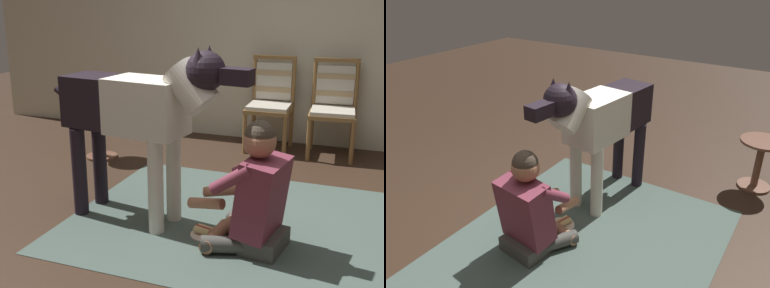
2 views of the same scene
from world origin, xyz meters
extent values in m
plane|color=#342318|center=(0.00, 0.00, 0.00)|extent=(13.10, 13.10, 0.00)
cube|color=beige|center=(0.00, 2.59, 1.30)|extent=(7.57, 0.10, 2.60)
cube|color=#42534C|center=(0.08, 0.31, 0.00)|extent=(2.37, 1.97, 0.01)
cylinder|color=brown|center=(0.10, 1.97, 0.21)|extent=(0.04, 0.04, 0.42)
cylinder|color=brown|center=(-0.32, 1.96, 0.21)|extent=(0.04, 0.04, 0.42)
cylinder|color=brown|center=(0.09, 2.39, 0.21)|extent=(0.04, 0.04, 0.42)
cylinder|color=brown|center=(-0.33, 2.38, 0.21)|extent=(0.04, 0.04, 0.42)
cube|color=brown|center=(-0.11, 2.17, 0.44)|extent=(0.47, 0.47, 0.04)
cube|color=#B6B09E|center=(-0.11, 2.17, 0.48)|extent=(0.44, 0.44, 0.04)
cylinder|color=brown|center=(0.09, 2.39, 0.72)|extent=(0.04, 0.04, 0.52)
cylinder|color=brown|center=(-0.33, 2.38, 0.72)|extent=(0.04, 0.04, 0.52)
cube|color=brown|center=(-0.12, 2.38, 0.96)|extent=(0.46, 0.06, 0.04)
cube|color=#B6B09E|center=(-0.12, 2.38, 0.71)|extent=(0.38, 0.06, 0.40)
cube|color=#9C825C|center=(-0.12, 2.38, 0.80)|extent=(0.39, 0.07, 0.06)
cube|color=#9C825C|center=(-0.12, 2.38, 0.62)|extent=(0.39, 0.07, 0.06)
cylinder|color=brown|center=(0.76, 1.98, 0.21)|extent=(0.04, 0.04, 0.42)
cylinder|color=brown|center=(0.34, 1.95, 0.21)|extent=(0.04, 0.04, 0.42)
cylinder|color=brown|center=(0.73, 2.40, 0.21)|extent=(0.04, 0.04, 0.42)
cylinder|color=brown|center=(0.31, 2.37, 0.21)|extent=(0.04, 0.04, 0.42)
cube|color=brown|center=(0.53, 2.17, 0.44)|extent=(0.49, 0.49, 0.04)
cube|color=#B6B09E|center=(0.53, 2.17, 0.48)|extent=(0.45, 0.45, 0.04)
cylinder|color=brown|center=(0.73, 2.40, 0.72)|extent=(0.04, 0.04, 0.52)
cylinder|color=brown|center=(0.31, 2.37, 0.72)|extent=(0.04, 0.04, 0.52)
cube|color=brown|center=(0.52, 2.38, 0.96)|extent=(0.46, 0.08, 0.04)
cube|color=#B6B09E|center=(0.52, 2.38, 0.71)|extent=(0.38, 0.08, 0.40)
cube|color=#9C825C|center=(0.52, 2.38, 0.80)|extent=(0.39, 0.09, 0.06)
cube|color=#9C825C|center=(0.52, 2.38, 0.62)|extent=(0.39, 0.09, 0.06)
cube|color=#45443F|center=(0.38, -0.03, 0.06)|extent=(0.28, 0.37, 0.12)
cylinder|color=#45443F|center=(0.20, -0.16, 0.07)|extent=(0.41, 0.23, 0.11)
cylinder|color=#A76F51|center=(0.06, -0.08, 0.06)|extent=(0.11, 0.36, 0.09)
cylinder|color=#45443F|center=(0.24, 0.14, 0.07)|extent=(0.40, 0.31, 0.11)
cylinder|color=#A76F51|center=(0.08, 0.09, 0.06)|extent=(0.16, 0.37, 0.09)
cube|color=brown|center=(0.35, -0.03, 0.37)|extent=(0.33, 0.43, 0.52)
cylinder|color=brown|center=(0.19, -0.18, 0.52)|extent=(0.30, 0.12, 0.24)
cylinder|color=#A76F51|center=(0.00, -0.11, 0.30)|extent=(0.28, 0.14, 0.12)
cylinder|color=brown|center=(0.23, 0.16, 0.52)|extent=(0.30, 0.12, 0.24)
cylinder|color=#A76F51|center=(0.03, 0.14, 0.30)|extent=(0.27, 0.08, 0.12)
sphere|color=#A76F51|center=(0.32, -0.02, 0.73)|extent=(0.21, 0.21, 0.21)
sphere|color=#3E3329|center=(0.32, -0.02, 0.77)|extent=(0.19, 0.19, 0.19)
cylinder|color=silver|center=(-0.36, 0.19, 0.33)|extent=(0.11, 0.11, 0.67)
cylinder|color=silver|center=(-0.39, -0.05, 0.33)|extent=(0.11, 0.11, 0.67)
cylinder|color=black|center=(-1.02, 0.27, 0.33)|extent=(0.11, 0.11, 0.67)
cylinder|color=black|center=(-1.05, 0.03, 0.33)|extent=(0.11, 0.11, 0.67)
cube|color=silver|center=(-0.51, 0.08, 0.86)|extent=(0.57, 0.41, 0.39)
cube|color=black|center=(-0.92, 0.14, 0.86)|extent=(0.50, 0.38, 0.37)
cylinder|color=silver|center=(-0.16, 0.04, 1.03)|extent=(0.41, 0.29, 0.39)
sphere|color=black|center=(-0.06, 0.03, 1.14)|extent=(0.26, 0.26, 0.26)
cube|color=black|center=(0.16, 0.00, 1.12)|extent=(0.21, 0.14, 0.10)
cone|color=black|center=(-0.06, 0.10, 1.24)|extent=(0.10, 0.10, 0.12)
cone|color=black|center=(-0.08, -0.05, 1.24)|extent=(0.10, 0.10, 0.12)
cylinder|color=black|center=(-1.16, 0.17, 0.83)|extent=(0.35, 0.09, 0.23)
cylinder|color=silver|center=(-0.04, 0.02, 0.01)|extent=(0.23, 0.23, 0.01)
cylinder|color=#DEC07C|center=(-0.04, 0.00, 0.04)|extent=(0.18, 0.09, 0.05)
cylinder|color=#DEC07C|center=(-0.03, 0.04, 0.04)|extent=(0.18, 0.09, 0.05)
cylinder|color=#95362F|center=(-0.04, 0.02, 0.04)|extent=(0.19, 0.08, 0.04)
cylinder|color=brown|center=(-1.63, 1.29, 0.25)|extent=(0.07, 0.07, 0.49)
cylinder|color=brown|center=(-1.63, 1.29, 0.01)|extent=(0.32, 0.32, 0.02)
cylinder|color=brown|center=(-1.63, 1.29, 0.51)|extent=(0.42, 0.42, 0.02)
camera|label=1|loc=(1.03, -3.01, 1.61)|focal=47.78mm
camera|label=2|loc=(2.15, 1.62, 2.08)|focal=36.12mm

